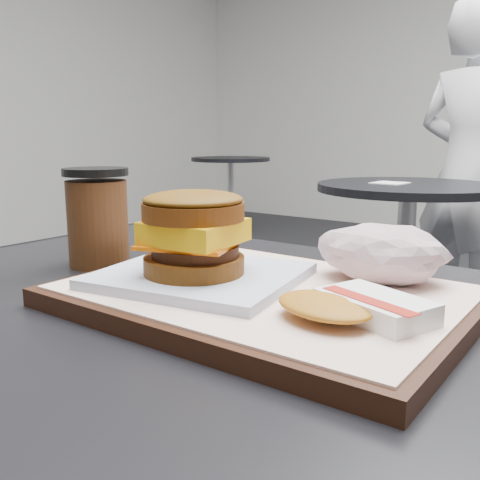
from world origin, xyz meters
name	(u,v)px	position (x,y,z in m)	size (l,w,h in m)	color
customer_table	(200,462)	(0.00, 0.00, 0.58)	(0.80, 0.60, 0.77)	#A5A5AA
serving_tray	(264,297)	(0.07, 0.02, 0.78)	(0.38, 0.28, 0.02)	black
breakfast_sandwich	(196,244)	(0.00, -0.01, 0.83)	(0.22, 0.20, 0.09)	white
hash_brown	(352,306)	(0.18, -0.01, 0.80)	(0.13, 0.11, 0.02)	white
crumpled_wrapper	(381,252)	(0.15, 0.11, 0.82)	(0.13, 0.10, 0.06)	silver
coffee_cup	(98,219)	(-0.20, 0.04, 0.83)	(0.08, 0.08, 0.12)	#442310
neighbor_table	(406,235)	(-0.35, 1.65, 0.55)	(0.70, 0.70, 0.75)	black
napkin	(390,183)	(-0.41, 1.62, 0.75)	(0.12, 0.12, 0.00)	white
patron	(470,171)	(-0.28, 2.27, 0.77)	(0.56, 0.37, 1.54)	silver
bg_table_mid	(231,180)	(-2.40, 3.20, 0.56)	(0.66, 0.66, 0.75)	black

